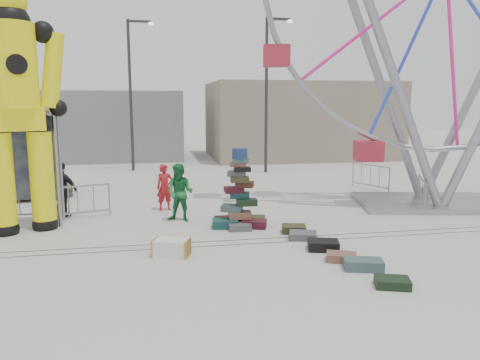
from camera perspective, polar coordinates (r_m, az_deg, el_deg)
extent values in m
plane|color=#9E9E99|center=(12.03, 3.77, -8.51)|extent=(90.00, 90.00, 0.00)
cube|color=#47443F|center=(12.59, 3.09, -7.67)|extent=(40.00, 0.04, 0.01)
cube|color=#47443F|center=(12.96, 2.68, -7.16)|extent=(40.00, 0.04, 0.01)
cube|color=gray|center=(32.63, 7.16, 7.27)|extent=(12.00, 8.00, 5.00)
cube|color=gray|center=(33.27, -16.00, 6.50)|extent=(10.00, 8.00, 4.40)
cylinder|color=#2D2D30|center=(24.79, 3.22, 10.12)|extent=(0.16, 0.16, 8.00)
cube|color=#2D2D30|center=(25.28, 4.71, 18.98)|extent=(1.20, 0.15, 0.12)
cube|color=silver|center=(25.43, 6.08, 18.67)|extent=(0.25, 0.25, 0.12)
cylinder|color=#2D2D30|center=(26.12, -13.20, 9.86)|extent=(0.16, 0.16, 8.00)
cube|color=#2D2D30|center=(26.43, -12.16, 18.39)|extent=(1.20, 0.15, 0.12)
cube|color=silver|center=(26.41, -10.79, 18.22)|extent=(0.25, 0.25, 0.12)
cube|color=#16443E|center=(14.05, -1.81, -5.32)|extent=(0.83, 0.63, 0.25)
cube|color=#44121D|center=(14.05, 1.75, -5.36)|extent=(0.85, 0.71, 0.23)
cube|color=#3F1C14|center=(14.52, -1.75, -4.91)|extent=(0.69, 0.48, 0.21)
cube|color=#36341B|center=(14.51, 1.69, -4.87)|extent=(0.79, 0.64, 0.23)
cube|color=#4F5356|center=(13.77, -0.04, -5.75)|extent=(0.67, 0.46, 0.19)
cube|color=black|center=(14.70, -0.03, -4.72)|extent=(0.73, 0.60, 0.21)
cube|color=brown|center=(14.12, -0.03, -4.27)|extent=(0.72, 0.53, 0.21)
cube|color=#3F585A|center=(14.11, -1.01, -3.44)|extent=(0.73, 0.62, 0.19)
cube|color=black|center=(14.02, 0.84, -2.71)|extent=(0.62, 0.44, 0.19)
cube|color=#16443E|center=(14.14, -0.03, -1.85)|extent=(0.65, 0.51, 0.17)
cube|color=#44121D|center=(14.06, -0.74, -1.19)|extent=(0.58, 0.42, 0.17)
cube|color=#3F1C14|center=(13.98, 0.56, -0.53)|extent=(0.62, 0.52, 0.17)
cube|color=#36341B|center=(13.86, -0.03, 0.07)|extent=(0.57, 0.41, 0.15)
cube|color=#4F5356|center=(13.96, -0.43, 0.78)|extent=(0.60, 0.51, 0.15)
cube|color=black|center=(13.86, 0.29, 1.32)|extent=(0.50, 0.35, 0.14)
cube|color=brown|center=(13.89, -0.23, 1.90)|extent=(0.53, 0.42, 0.14)
cube|color=#3F585A|center=(13.80, 0.09, 2.38)|extent=(0.45, 0.29, 0.12)
cylinder|color=navy|center=(13.80, -0.03, 3.27)|extent=(0.46, 0.46, 0.31)
sphere|color=black|center=(14.92, -26.64, -5.39)|extent=(0.73, 0.73, 0.73)
cylinder|color=#F5ED0D|center=(14.65, -27.04, -0.13)|extent=(0.67, 0.67, 3.06)
sphere|color=black|center=(15.05, -22.65, -4.99)|extent=(0.73, 0.73, 0.73)
cylinder|color=#F5ED0D|center=(14.78, -22.99, 0.24)|extent=(0.67, 0.67, 3.06)
sphere|color=black|center=(14.64, -23.38, 6.17)|extent=(0.77, 0.77, 0.77)
cube|color=#F5ED0D|center=(14.55, -25.48, 6.77)|extent=(1.53, 1.22, 0.67)
cylinder|color=#F5ED0D|center=(14.58, -25.89, 12.40)|extent=(1.24, 1.24, 2.30)
sphere|color=black|center=(14.70, -26.22, 16.86)|extent=(1.05, 1.05, 1.05)
sphere|color=#F5ED0D|center=(14.79, -26.40, 19.06)|extent=(0.96, 0.96, 0.96)
sphere|color=black|center=(14.80, -22.92, 16.28)|extent=(0.61, 0.61, 0.61)
cylinder|color=#F5ED0D|center=(14.73, -21.90, 12.25)|extent=(0.92, 0.76, 2.15)
sphere|color=black|center=(14.73, -21.28, 8.18)|extent=(0.50, 0.50, 0.50)
cube|color=gray|center=(18.36, 22.19, -2.58)|extent=(5.65, 4.08, 0.20)
cylinder|color=gray|center=(16.60, 18.80, 10.29)|extent=(3.54, 1.05, 8.30)
cylinder|color=gray|center=(18.37, 17.11, 10.25)|extent=(3.54, 1.05, 8.30)
cylinder|color=gray|center=(19.49, 26.56, 9.61)|extent=(3.54, 1.05, 8.30)
cube|color=maroon|center=(18.13, 22.48, 1.85)|extent=(1.09, 1.09, 0.72)
cylinder|color=gray|center=(15.21, -21.23, 1.29)|extent=(0.11, 0.11, 3.43)
cube|color=navy|center=(15.36, -25.54, 2.37)|extent=(2.17, 0.16, 2.52)
cube|color=silver|center=(11.63, -8.37, -8.18)|extent=(0.99, 0.77, 0.40)
cube|color=#36341B|center=(13.60, 6.56, -5.95)|extent=(0.77, 0.65, 0.22)
cube|color=#4F5356|center=(13.03, 7.68, -6.72)|extent=(0.88, 0.76, 0.19)
cube|color=black|center=(12.17, 10.12, -7.83)|extent=(0.89, 0.74, 0.25)
cube|color=brown|center=(11.43, 12.25, -9.18)|extent=(0.82, 0.69, 0.20)
cube|color=#3F585A|center=(10.99, 14.82, -9.91)|extent=(0.96, 0.70, 0.24)
cube|color=black|center=(10.19, 18.08, -11.80)|extent=(0.80, 0.68, 0.19)
imported|color=#A6171B|center=(16.35, -9.15, -0.89)|extent=(0.66, 0.51, 1.61)
imported|color=#1B6D34|center=(14.76, -7.31, -1.54)|extent=(1.10, 1.00, 1.82)
imported|color=black|center=(16.26, -20.84, -1.11)|extent=(1.14, 0.86, 1.80)
imported|color=tan|center=(19.96, -25.93, -0.39)|extent=(4.89, 3.30, 1.24)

